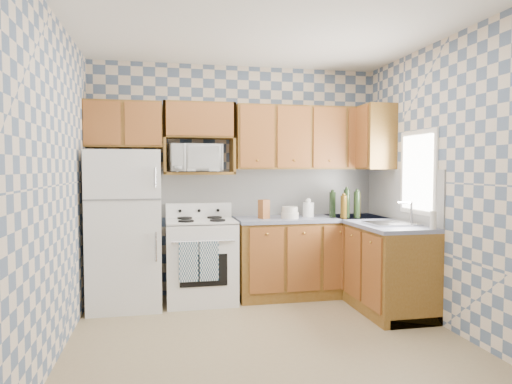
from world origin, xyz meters
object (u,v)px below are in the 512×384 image
stove_body (201,261)px  electric_kettle (308,210)px  refrigerator (126,229)px  microwave (194,158)px

stove_body → electric_kettle: size_ratio=5.35×
refrigerator → stove_body: 0.89m
microwave → electric_kettle: 1.46m
stove_body → microwave: microwave is taller
refrigerator → microwave: (0.75, 0.15, 0.77)m
microwave → refrigerator: bearing=-178.3°
stove_body → electric_kettle: electric_kettle is taller
refrigerator → microwave: 1.08m
electric_kettle → stove_body: bearing=-177.6°
refrigerator → electric_kettle: refrigerator is taller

